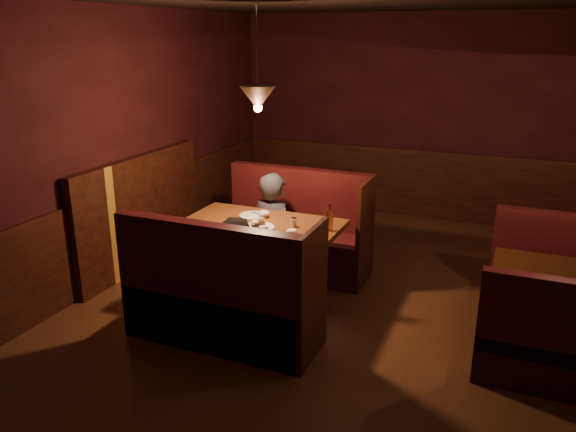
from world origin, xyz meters
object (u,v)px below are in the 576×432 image
at_px(main_table, 262,242).
at_px(second_bench_far, 562,281).
at_px(diner_a, 273,211).
at_px(second_bench_near, 570,355).
at_px(second_table, 565,291).
at_px(main_bench_near, 220,305).
at_px(diner_b, 239,260).
at_px(main_bench_far, 296,239).

relative_size(main_table, second_bench_far, 1.16).
bearing_deg(diner_a, second_bench_far, -156.31).
height_order(second_bench_far, second_bench_near, same).
height_order(second_table, diner_a, diner_a).
bearing_deg(main_table, diner_a, 103.30).
bearing_deg(second_bench_far, second_table, -92.20).
bearing_deg(diner_a, second_bench_near, 176.16).
bearing_deg(diner_a, second_table, -170.50).
bearing_deg(diner_a, main_bench_near, 111.98).
bearing_deg(second_table, diner_b, -161.12).
bearing_deg(second_bench_near, second_table, 92.20).
distance_m(second_bench_far, diner_b, 3.18).
bearing_deg(second_table, diner_a, 173.54).
xyz_separation_m(main_bench_far, diner_b, (0.08, -1.54, 0.35)).
relative_size(main_bench_near, diner_b, 1.19).
bearing_deg(diner_b, main_bench_far, 83.69).
bearing_deg(second_bench_far, diner_a, -172.28).
relative_size(main_bench_far, diner_a, 1.10).
xyz_separation_m(main_table, second_bench_far, (2.78, 0.98, -0.34)).
bearing_deg(main_bench_near, second_bench_far, 33.90).
height_order(diner_a, diner_b, diner_a).
height_order(main_bench_near, diner_b, diner_b).
xyz_separation_m(main_bench_near, diner_b, (0.08, 0.22, 0.35)).
bearing_deg(main_table, main_bench_far, 88.92).
xyz_separation_m(second_table, second_bench_near, (0.03, -0.72, -0.20)).
xyz_separation_m(second_bench_near, diner_a, (-2.92, 1.05, 0.47)).
relative_size(main_bench_far, diner_b, 1.19).
relative_size(second_bench_far, diner_b, 0.93).
relative_size(main_bench_near, second_bench_near, 1.28).
distance_m(second_table, second_bench_far, 0.75).
height_order(second_table, second_bench_far, second_bench_far).
relative_size(main_table, main_bench_near, 0.91).
distance_m(main_table, second_bench_near, 2.84).
height_order(main_bench_near, second_bench_far, main_bench_near).
distance_m(second_bench_near, diner_b, 2.73).
xyz_separation_m(main_bench_far, second_table, (2.74, -0.63, 0.14)).
bearing_deg(second_bench_far, second_bench_near, -90.00).
height_order(main_bench_far, second_bench_near, main_bench_far).
distance_m(main_bench_near, diner_a, 1.53).
relative_size(main_bench_far, second_table, 1.41).
height_order(main_bench_far, diner_b, diner_b).
relative_size(main_bench_far, second_bench_far, 1.28).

